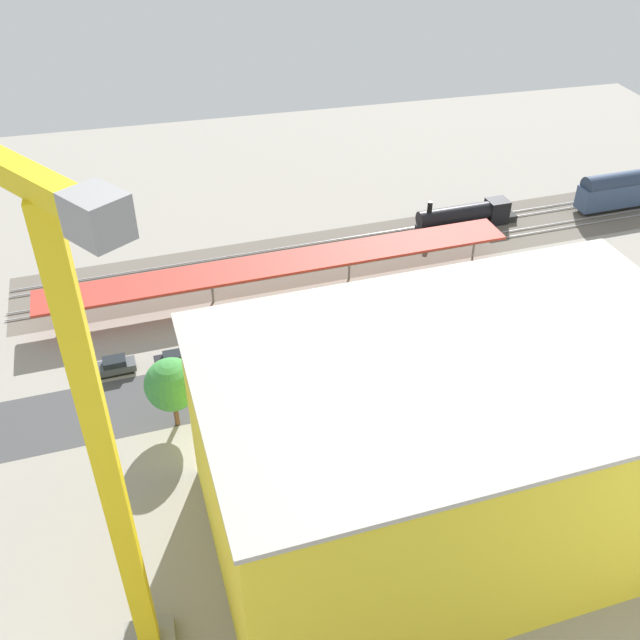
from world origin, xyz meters
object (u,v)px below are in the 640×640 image
Objects in this scene: parked_car_2 at (405,325)px; parked_car_5 at (235,351)px; platform_canopy_near at (282,264)px; street_tree_0 at (545,323)px; parked_car_6 at (176,360)px; box_truck_0 at (352,393)px; traffic_light at (286,312)px; parked_car_1 at (458,314)px; tower_crane at (70,403)px; street_tree_3 at (172,385)px; parked_car_3 at (349,331)px; street_tree_1 at (452,335)px; locomotive at (468,216)px; parked_car_4 at (295,343)px; street_tree_2 at (503,331)px; parked_car_7 at (115,366)px; construction_building at (453,446)px; street_tree_4 at (341,350)px; passenger_coach at (628,188)px; parked_car_0 at (514,310)px.

parked_car_2 reaches higher than parked_car_5.
platform_canopy_near is 32.08m from street_tree_0.
parked_car_6 is 20.11m from box_truck_0.
parked_car_1 is at bearing 179.02° from traffic_light.
tower_crane is 4.89× the size of street_tree_3.
street_tree_0 is at bearing 160.49° from traffic_light.
street_tree_1 reaches higher than parked_car_3.
parked_car_5 is 39.61m from tower_crane.
locomotive is (-29.35, -9.91, -2.17)m from platform_canopy_near.
tower_crane is at bearing 57.50° from parked_car_4.
parked_car_2 reaches higher than parked_car_6.
street_tree_3 is (17.61, -1.56, 3.49)m from box_truck_0.
parked_car_4 is 22.85m from street_tree_2.
street_tree_1 is at bearing 63.13° from locomotive.
platform_canopy_near is at bearing -151.18° from parked_car_7.
street_tree_0 is 1.00× the size of street_tree_2.
street_tree_1 is at bearing -168.19° from box_truck_0.
construction_building is 23.40m from street_tree_2.
street_tree_2 is (-21.11, 7.95, 3.64)m from parked_car_4.
parked_car_5 is 33.88m from street_tree_0.
parked_car_4 is 0.45× the size of box_truck_0.
street_tree_2 is 35.15m from street_tree_3.
street_tree_4 is at bearing 27.05° from parked_car_1.
parked_car_1 is 0.12× the size of construction_building.
construction_building is at bearing 64.47° from locomotive.
parked_car_4 is 6.79m from parked_car_5.
passenger_coach is 3.67× the size of parked_car_2.
parked_car_1 is 11.49m from street_tree_0.
parked_car_3 is at bearing 176.78° from traffic_light.
street_tree_3 is at bearing 25.44° from parked_car_3.
street_tree_3 is (35.12, 1.12, 0.79)m from street_tree_2.
parked_car_4 is at bearing -71.32° from box_truck_0.
box_truck_0 is 17.92m from street_tree_2.
box_truck_0 is 1.41× the size of street_tree_2.
parked_car_3 is at bearing 23.31° from passenger_coach.
box_truck_0 is at bearing 99.13° from street_tree_4.
parked_car_1 reaches higher than parked_car_5.
parked_car_2 is (6.85, 0.50, 0.00)m from parked_car_1.
tower_crane is at bearing 33.29° from parked_car_0.
parked_car_0 is 6.91m from parked_car_1.
construction_building reaches higher than street_tree_0.
parked_car_3 is 13.13m from street_tree_1.
parked_car_0 is 0.65× the size of street_tree_2.
parked_car_4 is 27.39m from street_tree_0.
parked_car_6 is 1.05× the size of parked_car_7.
traffic_light reaches higher than parked_car_3.
traffic_light reaches higher than box_truck_0.
street_tree_2 is at bearing 159.36° from parked_car_4.
construction_building is 27.65m from street_tree_3.
parked_car_7 is 0.64× the size of street_tree_0.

